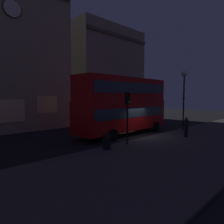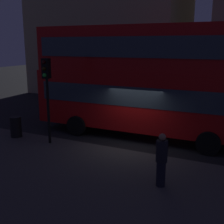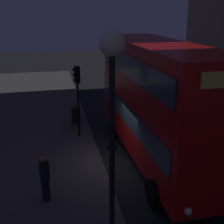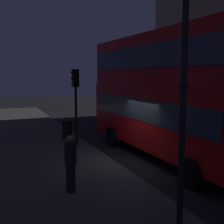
# 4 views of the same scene
# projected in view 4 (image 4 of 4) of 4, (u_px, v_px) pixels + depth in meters

# --- Properties ---
(ground_plane) EXTENTS (80.00, 80.00, 0.00)m
(ground_plane) POSITION_uv_depth(u_px,v_px,m) (135.00, 162.00, 12.27)
(ground_plane) COLOR black
(sidewalk_slab) EXTENTS (44.00, 7.92, 0.12)m
(sidewalk_slab) POSITION_uv_depth(u_px,v_px,m) (13.00, 176.00, 10.45)
(sidewalk_slab) COLOR #423F3D
(sidewalk_slab) RESTS_ON ground
(double_decker_bus) EXTENTS (10.37, 3.06, 5.27)m
(double_decker_bus) POSITION_uv_depth(u_px,v_px,m) (166.00, 90.00, 12.77)
(double_decker_bus) COLOR #B20F0F
(double_decker_bus) RESTS_ON ground
(traffic_light_near_kerb) EXTENTS (0.35, 0.38, 3.75)m
(traffic_light_near_kerb) POSITION_uv_depth(u_px,v_px,m) (75.00, 91.00, 14.39)
(traffic_light_near_kerb) COLOR black
(traffic_light_near_kerb) RESTS_ON sidewalk_slab
(street_lamp) EXTENTS (0.59, 0.59, 6.03)m
(street_lamp) POSITION_uv_depth(u_px,v_px,m) (186.00, 16.00, 6.24)
(street_lamp) COLOR black
(street_lamp) RESTS_ON sidewalk_slab
(pedestrian) EXTENTS (0.36, 0.36, 1.71)m
(pedestrian) POSITION_uv_depth(u_px,v_px,m) (71.00, 163.00, 8.80)
(pedestrian) COLOR black
(pedestrian) RESTS_ON sidewalk_slab
(litter_bin) EXTENTS (0.53, 0.53, 0.98)m
(litter_bin) POSITION_uv_depth(u_px,v_px,m) (67.00, 129.00, 16.53)
(litter_bin) COLOR black
(litter_bin) RESTS_ON sidewalk_slab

